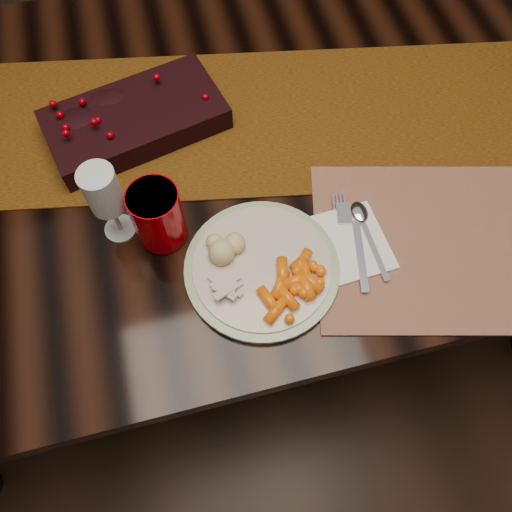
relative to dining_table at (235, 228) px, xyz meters
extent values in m
plane|color=black|center=(0.00, 0.00, -0.38)|extent=(5.00, 5.00, 0.00)
cube|color=black|center=(0.00, 0.00, 0.00)|extent=(1.80, 1.00, 0.75)
cube|color=black|center=(-0.02, 0.04, 0.38)|extent=(1.85, 0.70, 0.00)
cube|color=brown|center=(0.31, -0.33, 0.38)|extent=(0.52, 0.43, 0.00)
cylinder|color=beige|center=(-0.01, -0.30, 0.39)|extent=(0.34, 0.34, 0.01)
cube|color=white|center=(0.15, -0.29, 0.38)|extent=(0.13, 0.15, 0.00)
cylinder|color=#900008|center=(-0.16, -0.19, 0.44)|extent=(0.11, 0.11, 0.12)
camera|label=1|loc=(-0.11, -0.65, 1.15)|focal=35.00mm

